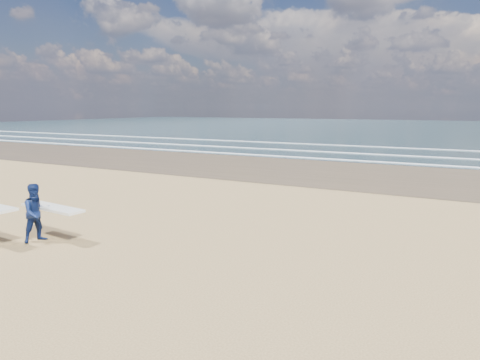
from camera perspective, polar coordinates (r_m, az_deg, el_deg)
The scene contains 1 object.
surfer_far at distance 13.05m, azimuth -25.29°, elevation -3.91°, with size 2.24×1.17×1.62m.
Camera 1 is at (10.56, -6.56, 3.69)m, focal length 32.00 mm.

